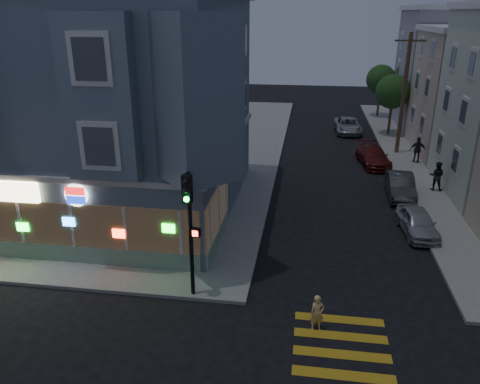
% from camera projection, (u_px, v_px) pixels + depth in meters
% --- Properties ---
extents(ground, '(120.00, 120.00, 0.00)m').
position_uv_depth(ground, '(154.00, 331.00, 16.48)').
color(ground, black).
rests_on(ground, ground).
extents(sidewalk_nw, '(33.00, 42.00, 0.15)m').
position_uv_depth(sidewalk_nw, '(86.00, 144.00, 39.52)').
color(sidewalk_nw, gray).
rests_on(sidewalk_nw, ground).
extents(corner_building, '(14.60, 14.60, 11.40)m').
position_uv_depth(corner_building, '(105.00, 104.00, 25.34)').
color(corner_building, slate).
rests_on(corner_building, sidewalk_nw).
extents(row_house_d, '(12.00, 8.60, 10.50)m').
position_uv_depth(row_house_d, '(470.00, 71.00, 43.21)').
color(row_house_d, '#918D9C').
rests_on(row_house_d, sidewalk_ne).
extents(utility_pole, '(2.20, 0.30, 9.00)m').
position_uv_depth(utility_pole, '(404.00, 93.00, 35.24)').
color(utility_pole, '#4C3826').
rests_on(utility_pole, sidewalk_ne).
extents(street_tree_near, '(3.00, 3.00, 5.30)m').
position_uv_depth(street_tree_near, '(393.00, 92.00, 41.05)').
color(street_tree_near, '#4C3826').
rests_on(street_tree_near, sidewalk_ne).
extents(street_tree_far, '(3.00, 3.00, 5.30)m').
position_uv_depth(street_tree_far, '(381.00, 79.00, 48.43)').
color(street_tree_far, '#4C3826').
rests_on(street_tree_far, sidewalk_ne).
extents(running_child, '(0.57, 0.45, 1.36)m').
position_uv_depth(running_child, '(317.00, 313.00, 16.34)').
color(running_child, '#F5CF7D').
rests_on(running_child, ground).
extents(pedestrian_a, '(1.06, 0.93, 1.83)m').
position_uv_depth(pedestrian_a, '(437.00, 176.00, 28.80)').
color(pedestrian_a, black).
rests_on(pedestrian_a, sidewalk_ne).
extents(pedestrian_b, '(1.14, 0.54, 1.89)m').
position_uv_depth(pedestrian_b, '(418.00, 150.00, 34.09)').
color(pedestrian_b, black).
rests_on(pedestrian_b, sidewalk_ne).
extents(parked_car_a, '(1.83, 3.85, 1.27)m').
position_uv_depth(parked_car_a, '(418.00, 222.00, 23.47)').
color(parked_car_a, '#B2B4BA').
rests_on(parked_car_a, ground).
extents(parked_car_b, '(1.62, 4.26, 1.39)m').
position_uv_depth(parked_car_b, '(400.00, 186.00, 28.25)').
color(parked_car_b, '#383A3D').
rests_on(parked_car_b, ground).
extents(parked_car_c, '(2.44, 4.76, 1.32)m').
position_uv_depth(parked_car_c, '(373.00, 156.00, 34.10)').
color(parked_car_c, maroon).
rests_on(parked_car_c, ground).
extents(parked_car_d, '(2.48, 4.96, 1.35)m').
position_uv_depth(parked_car_d, '(348.00, 126.00, 43.20)').
color(parked_car_d, '#9FA4AA').
rests_on(parked_car_d, ground).
extents(traffic_signal, '(0.61, 0.57, 5.05)m').
position_uv_depth(traffic_signal, '(190.00, 216.00, 17.08)').
color(traffic_signal, black).
rests_on(traffic_signal, sidewalk_nw).
extents(fire_hydrant, '(0.49, 0.28, 0.85)m').
position_uv_depth(fire_hydrant, '(408.00, 184.00, 28.75)').
color(fire_hydrant, silver).
rests_on(fire_hydrant, sidewalk_ne).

